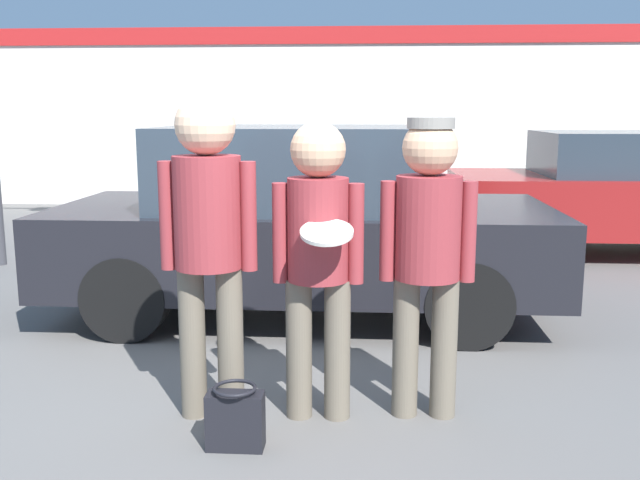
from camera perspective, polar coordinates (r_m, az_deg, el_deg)
name	(u,v)px	position (r m, az deg, el deg)	size (l,w,h in m)	color
ground_plane	(258,398)	(4.53, -4.98, -12.48)	(56.00, 56.00, 0.00)	#5B5956
storefront_building	(332,117)	(13.11, 0.93, 9.83)	(24.00, 0.22, 3.21)	silver
person_left	(208,225)	(4.01, -8.95, 1.16)	(0.55, 0.38, 1.84)	#665B4C
person_middle_with_frisbee	(318,246)	(3.97, -0.15, -0.47)	(0.51, 0.56, 1.70)	#665B4C
person_right	(428,240)	(4.03, 8.61, 0.01)	(0.54, 0.37, 1.72)	#665B4C
parked_car_near	(301,222)	(6.16, -1.52, 1.43)	(4.21, 1.95, 1.62)	black
shrub	(610,187)	(13.19, 22.18, 3.94)	(0.91, 0.91, 0.91)	#387A3D
handbag	(235,418)	(3.87, -6.79, -13.99)	(0.30, 0.23, 0.34)	black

